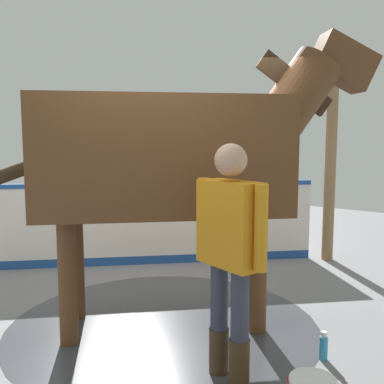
% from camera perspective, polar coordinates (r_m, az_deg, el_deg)
% --- Properties ---
extents(ground_plane, '(16.00, 16.00, 0.02)m').
position_cam_1_polar(ground_plane, '(4.59, -6.22, -15.78)').
color(ground_plane, gray).
extents(wet_patch, '(2.93, 2.93, 0.00)m').
position_cam_1_polar(wet_patch, '(4.39, -3.69, -16.70)').
color(wet_patch, '#42444C').
rests_on(wet_patch, ground).
extents(barrier_wall, '(3.42, 3.26, 1.16)m').
position_cam_1_polar(barrier_wall, '(6.22, -5.23, -4.45)').
color(barrier_wall, white).
rests_on(barrier_wall, ground).
extents(roof_post_near, '(0.16, 0.16, 2.68)m').
position_cam_1_polar(roof_post_near, '(6.62, 17.51, 2.93)').
color(roof_post_near, olive).
rests_on(roof_post_near, ground).
extents(horse, '(2.74, 2.64, 2.75)m').
position_cam_1_polar(horse, '(4.04, -2.16, 4.90)').
color(horse, brown).
rests_on(horse, ground).
extents(handler, '(0.34, 0.67, 1.73)m').
position_cam_1_polar(handler, '(3.16, 4.94, -6.92)').
color(handler, '#47331E').
rests_on(handler, ground).
extents(bottle_shampoo, '(0.07, 0.07, 0.23)m').
position_cam_1_polar(bottle_shampoo, '(3.87, 16.70, -18.69)').
color(bottle_shampoo, '#3399CC').
rests_on(bottle_shampoo, ground).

